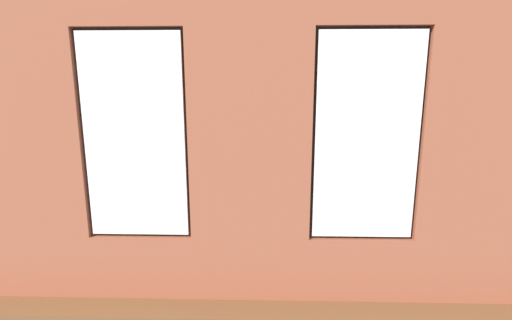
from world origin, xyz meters
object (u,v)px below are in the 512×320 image
(coffee_table, at_px, (257,186))
(media_console, at_px, (105,186))
(couch_by_window, at_px, (219,238))
(potted_plant_by_left_couch, at_px, (365,172))
(remote_silver, at_px, (278,180))
(potted_plant_mid_room_small, at_px, (317,176))
(table_plant_small, at_px, (257,174))
(potted_plant_corner_far_left, at_px, (494,220))
(potted_plant_foreground_right, at_px, (147,150))
(couch_left, at_px, (417,201))
(cup_ceramic, at_px, (233,181))
(candle_jar, at_px, (262,181))
(remote_gray, at_px, (247,181))
(potted_plant_near_tv, at_px, (109,177))
(tv_flatscreen, at_px, (102,153))

(coffee_table, height_order, media_console, media_console)
(couch_by_window, xyz_separation_m, potted_plant_by_left_couch, (-2.54, -2.94, 0.12))
(remote_silver, relative_size, potted_plant_mid_room_small, 0.26)
(table_plant_small, bearing_deg, potted_plant_by_left_couch, -160.63)
(media_console, relative_size, potted_plant_corner_far_left, 1.15)
(potted_plant_corner_far_left, bearing_deg, potted_plant_foreground_right, -37.48)
(coffee_table, distance_m, potted_plant_by_left_couch, 2.28)
(potted_plant_corner_far_left, distance_m, potted_plant_foreground_right, 6.66)
(couch_by_window, relative_size, media_console, 1.70)
(couch_left, distance_m, cup_ceramic, 3.03)
(couch_by_window, height_order, cup_ceramic, couch_by_window)
(potted_plant_foreground_right, bearing_deg, table_plant_small, 145.64)
(couch_by_window, xyz_separation_m, potted_plant_mid_room_small, (-1.55, -2.70, 0.11))
(couch_by_window, xyz_separation_m, remote_silver, (-0.78, -2.31, 0.11))
(potted_plant_foreground_right, bearing_deg, candle_jar, 145.14)
(remote_gray, bearing_deg, potted_plant_near_tv, 128.43)
(media_console, bearing_deg, remote_gray, 176.63)
(tv_flatscreen, height_order, potted_plant_corner_far_left, tv_flatscreen)
(candle_jar, bearing_deg, remote_silver, -140.48)
(remote_gray, bearing_deg, table_plant_small, -99.02)
(remote_silver, bearing_deg, cup_ceramic, 77.18)
(coffee_table, bearing_deg, couch_by_window, 79.79)
(couch_by_window, bearing_deg, tv_flatscreen, -44.34)
(candle_jar, distance_m, table_plant_small, 0.18)
(coffee_table, bearing_deg, potted_plant_by_left_couch, -160.63)
(table_plant_small, bearing_deg, candle_jar, 134.57)
(remote_gray, distance_m, remote_silver, 0.56)
(remote_silver, bearing_deg, media_console, 58.99)
(couch_left, bearing_deg, potted_plant_mid_room_small, -130.61)
(couch_by_window, distance_m, table_plant_small, 2.23)
(cup_ceramic, height_order, tv_flatscreen, tv_flatscreen)
(cup_ceramic, relative_size, candle_jar, 0.85)
(couch_left, distance_m, potted_plant_by_left_couch, 1.54)
(coffee_table, relative_size, potted_plant_mid_room_small, 2.14)
(remote_gray, height_order, potted_plant_near_tv, potted_plant_near_tv)
(couch_left, bearing_deg, media_console, -99.11)
(couch_by_window, distance_m, potted_plant_foreground_right, 4.54)
(cup_ceramic, relative_size, remote_gray, 0.57)
(cup_ceramic, relative_size, potted_plant_near_tv, 0.09)
(couch_by_window, xyz_separation_m, candle_jar, (-0.50, -2.08, 0.15))
(cup_ceramic, height_order, remote_silver, cup_ceramic)
(potted_plant_by_left_couch, bearing_deg, potted_plant_near_tv, 18.23)
(table_plant_small, height_order, potted_plant_mid_room_small, table_plant_small)
(couch_by_window, relative_size, remote_gray, 10.37)
(remote_gray, distance_m, potted_plant_near_tv, 2.32)
(couch_left, bearing_deg, remote_gray, -105.63)
(coffee_table, xyz_separation_m, potted_plant_by_left_couch, (-2.15, -0.76, 0.08))
(potted_plant_mid_room_small, bearing_deg, tv_flatscreen, 3.74)
(candle_jar, distance_m, media_console, 3.02)
(remote_gray, bearing_deg, tv_flatscreen, 104.47)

